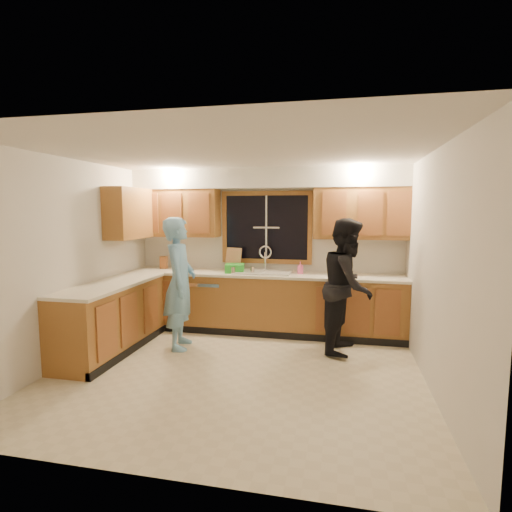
{
  "coord_description": "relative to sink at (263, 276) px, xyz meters",
  "views": [
    {
      "loc": [
        1.15,
        -4.3,
        1.87
      ],
      "look_at": [
        0.1,
        0.65,
        1.29
      ],
      "focal_mm": 28.0,
      "sensor_mm": 36.0,
      "label": 1
    }
  ],
  "objects": [
    {
      "name": "wall_back",
      "position": [
        0.0,
        0.3,
        0.39
      ],
      "size": [
        4.2,
        0.0,
        4.2
      ],
      "primitive_type": "plane",
      "rotation": [
        1.57,
        0.0,
        0.0
      ],
      "color": "silver",
      "rests_on": "ground"
    },
    {
      "name": "dish_crate",
      "position": [
        -0.43,
        -0.05,
        0.12
      ],
      "size": [
        0.33,
        0.31,
        0.13
      ],
      "primitive_type": "cube",
      "rotation": [
        0.0,
        0.0,
        0.2
      ],
      "color": "green",
      "rests_on": "countertop_back"
    },
    {
      "name": "upper_cabinets_return",
      "position": [
        -1.94,
        -0.48,
        0.96
      ],
      "size": [
        0.33,
        0.9,
        0.75
      ],
      "primitive_type": "cube",
      "color": "#9C642D",
      "rests_on": "wall_left"
    },
    {
      "name": "countertop_back",
      "position": [
        0.0,
        -0.02,
        0.04
      ],
      "size": [
        4.2,
        0.63,
        0.04
      ],
      "primitive_type": "cube",
      "color": "#F3E9CC",
      "rests_on": "base_cabinets_back"
    },
    {
      "name": "can_left",
      "position": [
        -0.4,
        -0.23,
        0.11
      ],
      "size": [
        0.06,
        0.06,
        0.11
      ],
      "primitive_type": "cylinder",
      "rotation": [
        0.0,
        0.0,
        -0.04
      ],
      "color": "#BBA98F",
      "rests_on": "countertop_back"
    },
    {
      "name": "wall_right",
      "position": [
        2.1,
        -1.6,
        0.39
      ],
      "size": [
        0.0,
        3.8,
        3.8
      ],
      "primitive_type": "plane",
      "rotation": [
        1.57,
        0.0,
        -1.57
      ],
      "color": "silver",
      "rests_on": "ground"
    },
    {
      "name": "sink",
      "position": [
        0.0,
        0.0,
        0.0
      ],
      "size": [
        0.86,
        0.52,
        0.57
      ],
      "color": "silver",
      "rests_on": "countertop_back"
    },
    {
      "name": "woman",
      "position": [
        1.26,
        -0.6,
        0.02
      ],
      "size": [
        0.82,
        0.97,
        1.77
      ],
      "primitive_type": "imported",
      "rotation": [
        0.0,
        0.0,
        1.38
      ],
      "color": "black",
      "rests_on": "floor"
    },
    {
      "name": "upper_cabinets_right",
      "position": [
        1.43,
        0.13,
        0.96
      ],
      "size": [
        1.35,
        0.33,
        0.75
      ],
      "primitive_type": "cube",
      "color": "#9C642D",
      "rests_on": "wall_back"
    },
    {
      "name": "ceiling",
      "position": [
        0.0,
        -1.6,
        1.64
      ],
      "size": [
        4.2,
        4.2,
        0.0
      ],
      "primitive_type": "plane",
      "rotation": [
        3.14,
        0.0,
        0.0
      ],
      "color": "silver"
    },
    {
      "name": "can_right",
      "position": [
        -0.13,
        -0.13,
        0.11
      ],
      "size": [
        0.08,
        0.08,
        0.11
      ],
      "primitive_type": "cylinder",
      "rotation": [
        0.0,
        0.0,
        0.44
      ],
      "color": "#BBA98F",
      "rests_on": "countertop_back"
    },
    {
      "name": "bowl",
      "position": [
        1.2,
        0.01,
        0.08
      ],
      "size": [
        0.2,
        0.2,
        0.05
      ],
      "primitive_type": "imported",
      "rotation": [
        0.0,
        0.0,
        0.03
      ],
      "color": "silver",
      "rests_on": "countertop_back"
    },
    {
      "name": "soffit",
      "position": [
        0.0,
        0.12,
        1.49
      ],
      "size": [
        4.2,
        0.35,
        0.3
      ],
      "primitive_type": "cube",
      "color": "silver",
      "rests_on": "wall_back"
    },
    {
      "name": "stove",
      "position": [
        -1.8,
        -1.82,
        -0.41
      ],
      "size": [
        0.58,
        0.75,
        0.9
      ],
      "primitive_type": "cube",
      "color": "white",
      "rests_on": "floor"
    },
    {
      "name": "upper_cabinets_left",
      "position": [
        -1.43,
        0.13,
        0.96
      ],
      "size": [
        1.35,
        0.33,
        0.75
      ],
      "primitive_type": "cube",
      "color": "#9C642D",
      "rests_on": "wall_back"
    },
    {
      "name": "countertop_left",
      "position": [
        -1.79,
        -1.25,
        0.04
      ],
      "size": [
        0.63,
        1.9,
        0.04
      ],
      "primitive_type": "cube",
      "color": "#F3E9CC",
      "rests_on": "base_cabinets_left"
    },
    {
      "name": "base_cabinets_left",
      "position": [
        -1.8,
        -1.25,
        -0.42
      ],
      "size": [
        0.6,
        1.9,
        0.88
      ],
      "primitive_type": "cube",
      "color": "#9C642D",
      "rests_on": "ground"
    },
    {
      "name": "man",
      "position": [
        -0.97,
        -0.92,
        0.03
      ],
      "size": [
        0.56,
        0.73,
        1.78
      ],
      "primitive_type": "imported",
      "rotation": [
        0.0,
        0.0,
        1.79
      ],
      "color": "#6FAAD2",
      "rests_on": "floor"
    },
    {
      "name": "cutting_board",
      "position": [
        -0.5,
        0.14,
        0.24
      ],
      "size": [
        0.29,
        0.17,
        0.36
      ],
      "primitive_type": "cube",
      "rotation": [
        -0.21,
        0.0,
        -0.29
      ],
      "color": "tan",
      "rests_on": "countertop_back"
    },
    {
      "name": "soap_bottle",
      "position": [
        0.57,
        0.04,
        0.15
      ],
      "size": [
        0.09,
        0.1,
        0.18
      ],
      "primitive_type": "imported",
      "rotation": [
        0.0,
        0.0,
        0.15
      ],
      "color": "pink",
      "rests_on": "countertop_back"
    },
    {
      "name": "wall_left",
      "position": [
        -2.1,
        -1.6,
        0.39
      ],
      "size": [
        0.0,
        3.8,
        3.8
      ],
      "primitive_type": "plane",
      "rotation": [
        1.57,
        0.0,
        1.57
      ],
      "color": "silver",
      "rests_on": "ground"
    },
    {
      "name": "window_frame",
      "position": [
        0.0,
        0.29,
        0.74
      ],
      "size": [
        1.44,
        0.03,
        1.14
      ],
      "color": "black",
      "rests_on": "wall_back"
    },
    {
      "name": "dishwasher",
      "position": [
        -0.85,
        -0.01,
        -0.45
      ],
      "size": [
        0.6,
        0.56,
        0.82
      ],
      "primitive_type": "cube",
      "color": "white",
      "rests_on": "floor"
    },
    {
      "name": "base_cabinets_back",
      "position": [
        0.0,
        -0.0,
        -0.42
      ],
      "size": [
        4.2,
        0.6,
        0.88
      ],
      "primitive_type": "cube",
      "color": "#9C642D",
      "rests_on": "ground"
    },
    {
      "name": "floor",
      "position": [
        0.0,
        -1.6,
        -0.86
      ],
      "size": [
        4.2,
        4.2,
        0.0
      ],
      "primitive_type": "plane",
      "color": "beige",
      "rests_on": "ground"
    },
    {
      "name": "knife_block",
      "position": [
        -1.68,
        0.12,
        0.16
      ],
      "size": [
        0.12,
        0.1,
        0.2
      ],
      "primitive_type": "cube",
      "rotation": [
        0.0,
        0.0,
        0.09
      ],
      "color": "#9B582A",
      "rests_on": "countertop_back"
    }
  ]
}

